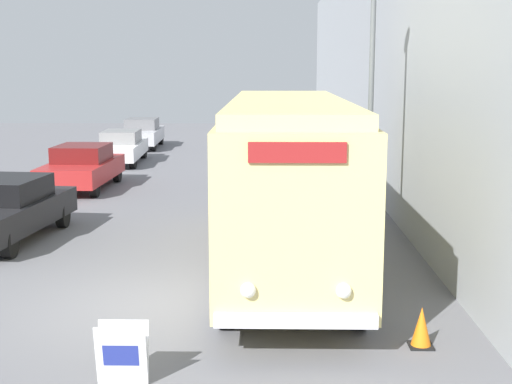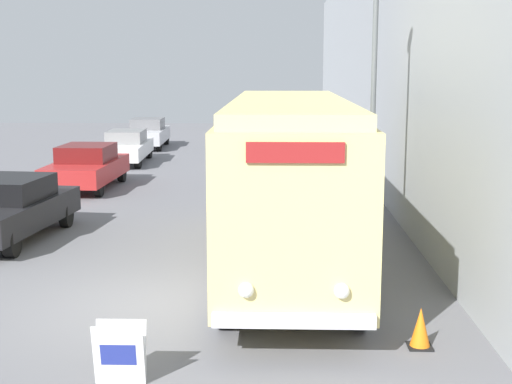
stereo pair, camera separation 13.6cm
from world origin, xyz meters
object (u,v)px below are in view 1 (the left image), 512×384
(parked_car_near, at_px, (7,209))
(traffic_cone, at_px, (421,327))
(parked_car_mid, at_px, (82,167))
(parked_car_distant, at_px, (142,133))
(streetlamp, at_px, (372,64))
(vintage_bus, at_px, (288,174))
(sign_board, at_px, (122,355))
(parked_car_far, at_px, (121,147))

(parked_car_near, distance_m, traffic_cone, 10.72)
(parked_car_mid, height_order, parked_car_distant, parked_car_distant)
(parked_car_mid, height_order, traffic_cone, parked_car_mid)
(streetlamp, xyz_separation_m, traffic_cone, (-0.02, -6.13, -3.87))
(parked_car_near, xyz_separation_m, traffic_cone, (8.56, -6.43, -0.47))
(vintage_bus, relative_size, parked_car_distant, 2.17)
(streetlamp, distance_m, parked_car_mid, 12.01)
(sign_board, xyz_separation_m, parked_car_near, (-4.37, 7.81, 0.36))
(sign_board, distance_m, parked_car_distant, 27.81)
(sign_board, relative_size, parked_car_distant, 0.19)
(sign_board, relative_size, parked_car_far, 0.18)
(parked_car_mid, bearing_deg, parked_car_far, 91.58)
(vintage_bus, bearing_deg, sign_board, -112.25)
(vintage_bus, height_order, parked_car_near, vintage_bus)
(parked_car_near, relative_size, parked_car_distant, 1.01)
(vintage_bus, bearing_deg, parked_car_distant, 107.51)
(sign_board, xyz_separation_m, parked_car_far, (-4.46, 21.57, 0.30))
(parked_car_mid, distance_m, traffic_cone, 16.22)
(parked_car_far, xyz_separation_m, traffic_cone, (8.65, -20.19, -0.41))
(sign_board, xyz_separation_m, parked_car_distant, (-4.59, 27.42, 0.34))
(vintage_bus, relative_size, traffic_cone, 15.95)
(streetlamp, relative_size, parked_car_mid, 1.44)
(parked_car_mid, bearing_deg, parked_car_near, -87.75)
(vintage_bus, xyz_separation_m, parked_car_mid, (-6.75, 9.49, -1.21))
(streetlamp, height_order, parked_car_far, streetlamp)
(streetlamp, height_order, parked_car_mid, streetlamp)
(streetlamp, xyz_separation_m, parked_car_near, (-8.58, 0.30, -3.40))
(vintage_bus, height_order, parked_car_mid, vintage_bus)
(parked_car_near, height_order, parked_car_far, parked_car_near)
(traffic_cone, bearing_deg, parked_car_mid, 122.23)
(parked_car_distant, bearing_deg, vintage_bus, -74.47)
(streetlamp, height_order, parked_car_distant, streetlamp)
(parked_car_mid, xyz_separation_m, parked_car_distant, (-0.14, 12.33, -0.01))
(vintage_bus, bearing_deg, parked_car_near, 161.65)
(parked_car_far, bearing_deg, sign_board, -80.82)
(streetlamp, xyz_separation_m, parked_car_far, (-8.67, 14.06, -3.46))
(parked_car_near, bearing_deg, parked_car_mid, 96.59)
(sign_board, relative_size, streetlamp, 0.13)
(sign_board, relative_size, traffic_cone, 1.37)
(sign_board, height_order, parked_car_near, parked_car_near)
(parked_car_mid, bearing_deg, parked_car_distant, 92.20)
(sign_board, bearing_deg, parked_car_near, 119.21)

